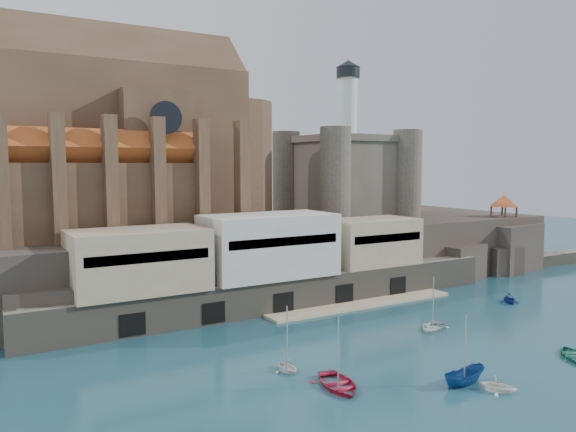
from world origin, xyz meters
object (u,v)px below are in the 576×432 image
(castle_keep, at_px, (345,172))
(pavilion, at_px, (504,202))
(boat_2, at_px, (464,384))
(church, at_px, (127,149))
(boat_1, at_px, (497,391))
(boat_0, at_px, (338,387))

(castle_keep, relative_size, pavilion, 4.58)
(boat_2, bearing_deg, pavilion, -56.40)
(church, bearing_deg, boat_1, -72.14)
(castle_keep, distance_m, boat_2, 58.84)
(church, relative_size, boat_1, 14.27)
(church, bearing_deg, boat_0, -82.71)
(pavilion, xyz_separation_m, boat_0, (-60.26, -30.03, -12.73))
(pavilion, relative_size, boat_2, 1.33)
(castle_keep, distance_m, boat_1, 60.55)
(boat_1, bearing_deg, boat_0, 116.57)
(castle_keep, height_order, boat_2, castle_keep)
(castle_keep, relative_size, boat_0, 4.88)
(boat_0, bearing_deg, boat_1, -21.50)
(pavilion, bearing_deg, castle_keep, 149.82)
(boat_2, bearing_deg, boat_0, 60.79)
(boat_0, bearing_deg, castle_keep, 65.73)
(boat_2, bearing_deg, castle_keep, -27.22)
(church, xyz_separation_m, pavilion, (66.13, -15.85, -9.40))
(boat_0, bearing_deg, church, 110.30)
(castle_keep, xyz_separation_m, boat_2, (-24.16, -50.43, -18.31))
(castle_keep, bearing_deg, boat_2, -115.60)
(church, xyz_separation_m, boat_1, (17.32, -53.76, -22.13))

